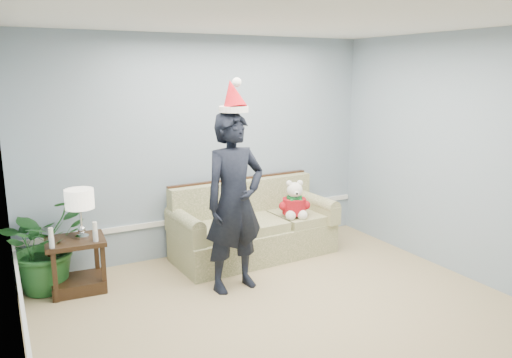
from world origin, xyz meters
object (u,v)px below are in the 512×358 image
object	(u,v)px
side_table	(77,270)
teddy_bear	(295,204)
sofa	(252,229)
houseplant	(44,244)
man	(235,202)
table_lamp	(80,201)

from	to	relation	value
side_table	teddy_bear	world-z (taller)	teddy_bear
sofa	teddy_bear	xyz separation A→B (m)	(0.47, -0.23, 0.33)
houseplant	teddy_bear	world-z (taller)	houseplant
houseplant	man	xyz separation A→B (m)	(1.78, -0.89, 0.44)
sofa	teddy_bear	world-z (taller)	teddy_bear
sofa	side_table	distance (m)	2.11
houseplant	man	distance (m)	2.04
sofa	man	world-z (taller)	man
sofa	teddy_bear	size ratio (longest dim) A/B	4.25
table_lamp	teddy_bear	size ratio (longest dim) A/B	1.09
side_table	man	distance (m)	1.81
table_lamp	houseplant	size ratio (longest dim) A/B	0.52
sofa	table_lamp	bearing A→B (deg)	179.26
table_lamp	side_table	bearing A→B (deg)	-178.23
side_table	man	size ratio (longest dim) A/B	0.33
side_table	houseplant	bearing A→B (deg)	146.73
man	teddy_bear	distance (m)	1.25
sofa	side_table	size ratio (longest dim) A/B	3.27
side_table	houseplant	size ratio (longest dim) A/B	0.62
sofa	side_table	xyz separation A→B (m)	(-2.11, -0.08, -0.11)
sofa	houseplant	xyz separation A→B (m)	(-2.39, 0.11, 0.17)
table_lamp	houseplant	distance (m)	0.61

